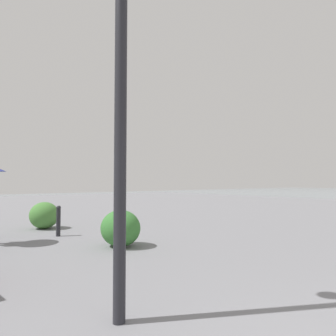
% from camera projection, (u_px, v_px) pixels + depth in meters
% --- Properties ---
extents(lamppost, '(0.98, 0.28, 4.35)m').
position_uv_depth(lamppost, '(121.00, 67.00, 3.48)').
color(lamppost, '#232328').
rests_on(lamppost, ground).
extents(bollard_mid, '(0.13, 0.13, 0.87)m').
position_uv_depth(bollard_mid, '(58.00, 220.00, 8.70)').
color(bollard_mid, '#232328').
rests_on(bollard_mid, ground).
extents(shrub_low, '(1.03, 0.93, 0.88)m').
position_uv_depth(shrub_low, '(44.00, 215.00, 10.10)').
color(shrub_low, '#477F38').
rests_on(shrub_low, ground).
extents(shrub_round, '(1.02, 0.92, 0.87)m').
position_uv_depth(shrub_round, '(120.00, 228.00, 7.32)').
color(shrub_round, '#387533').
rests_on(shrub_round, ground).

